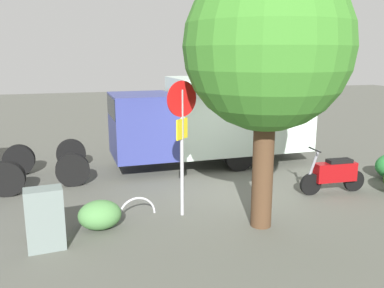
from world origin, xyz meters
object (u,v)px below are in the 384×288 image
at_px(box_truck_near, 211,116).
at_px(motorcycle, 334,173).
at_px(stop_sign, 182,128).
at_px(utility_cabinet, 45,219).
at_px(street_tree, 268,48).
at_px(bike_rack_hoop, 137,215).

height_order(box_truck_near, motorcycle, box_truck_near).
distance_m(stop_sign, utility_cabinet, 3.25).
relative_size(motorcycle, street_tree, 0.34).
distance_m(street_tree, utility_cabinet, 5.22).
relative_size(stop_sign, street_tree, 0.56).
bearing_deg(utility_cabinet, bike_rack_hoop, -149.75).
distance_m(street_tree, bike_rack_hoop, 4.53).
xyz_separation_m(utility_cabinet, bike_rack_hoop, (-1.85, -1.08, -0.58)).
height_order(stop_sign, bike_rack_hoop, stop_sign).
relative_size(box_truck_near, street_tree, 1.51).
xyz_separation_m(street_tree, bike_rack_hoop, (2.39, -1.30, -3.62)).
bearing_deg(motorcycle, bike_rack_hoop, 3.22).
distance_m(motorcycle, utility_cabinet, 7.04).
relative_size(box_truck_near, bike_rack_hoop, 9.38).
relative_size(motorcycle, utility_cabinet, 1.56).
relative_size(motorcycle, stop_sign, 0.61).
height_order(motorcycle, stop_sign, stop_sign).
xyz_separation_m(stop_sign, bike_rack_hoop, (0.97, -0.28, -1.98)).
height_order(street_tree, bike_rack_hoop, street_tree).
distance_m(stop_sign, street_tree, 2.39).
xyz_separation_m(motorcycle, stop_sign, (4.14, 0.29, 1.46)).
bearing_deg(motorcycle, utility_cabinet, 12.00).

